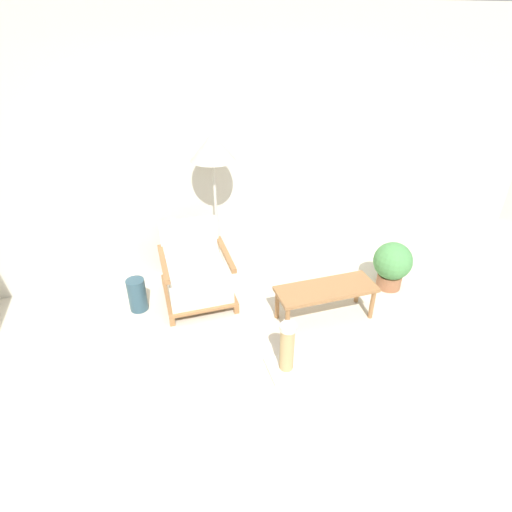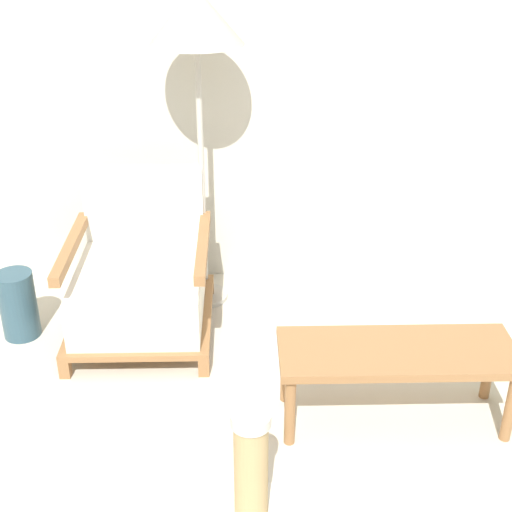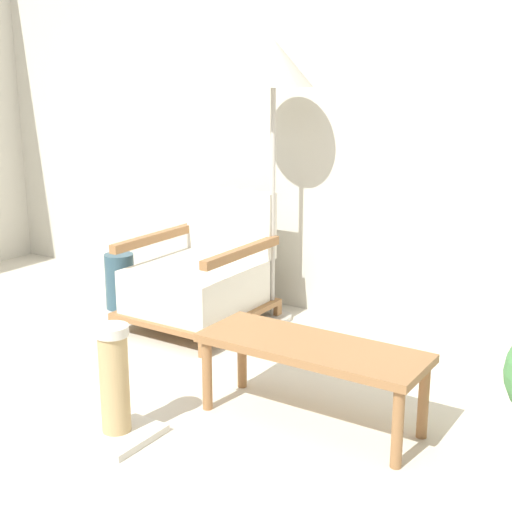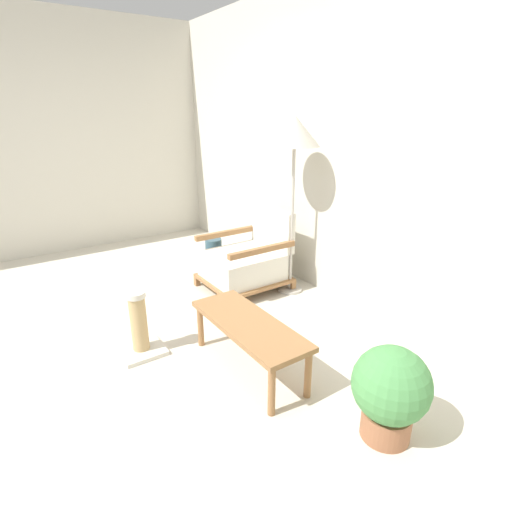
{
  "view_description": "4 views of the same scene",
  "coord_description": "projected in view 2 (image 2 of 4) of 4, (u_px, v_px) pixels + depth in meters",
  "views": [
    {
      "loc": [
        -0.98,
        -1.97,
        2.51
      ],
      "look_at": [
        0.01,
        1.21,
        0.55
      ],
      "focal_mm": 28.0,
      "sensor_mm": 36.0,
      "label": 1
    },
    {
      "loc": [
        -0.06,
        -1.57,
        1.99
      ],
      "look_at": [
        0.01,
        1.21,
        0.55
      ],
      "focal_mm": 50.0,
      "sensor_mm": 36.0,
      "label": 2
    },
    {
      "loc": [
        1.86,
        -1.64,
        1.44
      ],
      "look_at": [
        0.01,
        1.21,
        0.55
      ],
      "focal_mm": 50.0,
      "sensor_mm": 36.0,
      "label": 3
    },
    {
      "loc": [
        2.47,
        -0.48,
        1.64
      ],
      "look_at": [
        0.01,
        1.21,
        0.55
      ],
      "focal_mm": 28.0,
      "sensor_mm": 36.0,
      "label": 4
    }
  ],
  "objects": [
    {
      "name": "wall_back",
      "position": [
        250.0,
        32.0,
        3.54
      ],
      "size": [
        8.0,
        0.06,
        2.7
      ],
      "color": "beige",
      "rests_on": "ground_plane"
    },
    {
      "name": "armchair",
      "position": [
        141.0,
        282.0,
        3.48
      ],
      "size": [
        0.68,
        0.76,
        0.75
      ],
      "color": "olive",
      "rests_on": "ground_plane"
    },
    {
      "name": "floor_lamp",
      "position": [
        196.0,
        28.0,
        3.23
      ],
      "size": [
        0.44,
        0.44,
        1.6
      ],
      "color": "#B7B2A8",
      "rests_on": "ground_plane"
    },
    {
      "name": "coffee_table",
      "position": [
        397.0,
        359.0,
        2.86
      ],
      "size": [
        0.95,
        0.35,
        0.35
      ],
      "color": "olive",
      "rests_on": "ground_plane"
    },
    {
      "name": "vase",
      "position": [
        18.0,
        305.0,
        3.49
      ],
      "size": [
        0.18,
        0.18,
        0.34
      ],
      "primitive_type": "cylinder",
      "color": "#2D4C5B",
      "rests_on": "ground_plane"
    },
    {
      "name": "scratching_post",
      "position": [
        251.0,
        481.0,
        2.43
      ],
      "size": [
        0.3,
        0.3,
        0.48
      ],
      "color": "beige",
      "rests_on": "ground_plane"
    }
  ]
}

